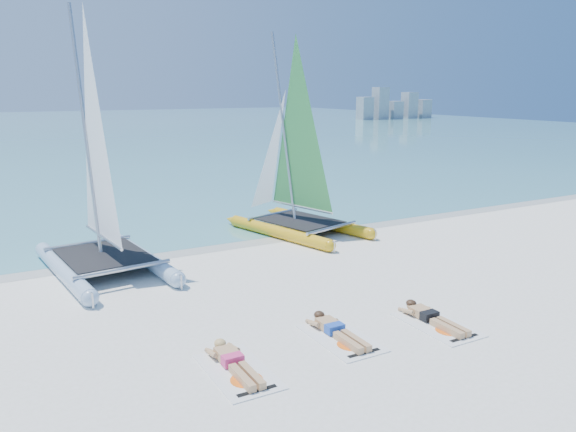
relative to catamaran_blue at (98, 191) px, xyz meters
name	(u,v)px	position (x,y,z in m)	size (l,w,h in m)	color
ground	(284,307)	(3.02, -4.67, -2.16)	(140.00, 140.00, 0.00)	white
sea	(31,130)	(3.02, 58.33, -2.15)	(140.00, 115.00, 0.01)	#70B7BB
wet_sand_strip	(199,247)	(3.02, 0.83, -2.15)	(140.00, 1.40, 0.01)	beige
distant_skyline	(394,107)	(56.73, 57.33, -0.22)	(14.00, 2.00, 5.00)	#A1A7B1
catamaran_blue	(98,191)	(0.00, 0.00, 0.00)	(3.08, 5.54, 7.23)	#A2B9D5
catamaran_yellow	(290,168)	(6.53, 1.39, 0.00)	(3.63, 5.52, 6.85)	#EDA519
towel_a	(238,371)	(0.91, -6.90, -2.15)	(1.00, 1.85, 0.02)	white
sunbather_a	(234,361)	(0.91, -6.71, -2.04)	(0.37, 1.73, 0.26)	tan
towel_b	(341,338)	(3.22, -6.66, -2.15)	(1.00, 1.85, 0.02)	white
sunbather_b	(336,329)	(3.22, -6.47, -2.04)	(0.37, 1.73, 0.26)	tan
towel_c	(437,325)	(5.32, -7.09, -2.15)	(1.00, 1.85, 0.02)	white
sunbather_c	(431,316)	(5.32, -6.89, -2.04)	(0.37, 1.73, 0.26)	tan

